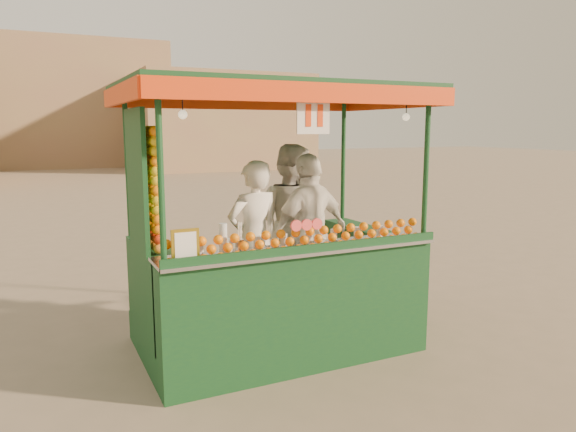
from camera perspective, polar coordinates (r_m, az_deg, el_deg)
name	(u,v)px	position (r m, az deg, el deg)	size (l,w,h in m)	color
ground	(318,339)	(5.76, 3.22, -12.88)	(90.00, 90.00, 0.00)	#746753
building_right	(220,122)	(30.23, -7.16, 9.81)	(9.00, 6.00, 5.00)	#8C7750
building_center	(36,105)	(34.70, -25.01, 10.60)	(14.00, 7.00, 7.00)	#8C7750
juice_cart	(272,268)	(5.24, -1.71, -5.50)	(2.83, 1.83, 2.57)	#103B1E
vendor_left	(254,240)	(5.33, -3.59, -2.52)	(0.62, 0.45, 1.56)	white
vendor_middle	(290,222)	(5.95, 0.17, -0.59)	(1.03, 1.05, 1.70)	beige
vendor_right	(310,233)	(5.52, 2.34, -1.80)	(1.02, 0.61, 1.62)	white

